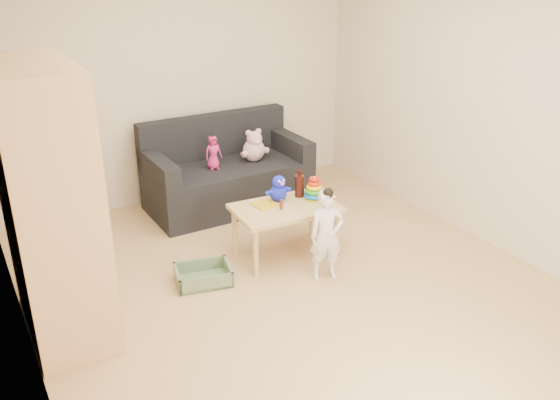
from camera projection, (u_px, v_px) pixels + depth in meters
room at (291, 133)px, 4.42m from camera, size 4.50×4.50×4.50m
wardrobe at (49, 206)px, 4.01m from camera, size 0.54×1.07×1.93m
sofa at (228, 185)px, 6.33m from camera, size 1.69×0.86×0.47m
play_table at (286, 231)px, 5.30m from camera, size 0.95×0.63×0.48m
storage_bin at (203, 275)px, 4.93m from camera, size 0.51×0.43×0.14m
toddler at (327, 236)px, 4.88m from camera, size 0.33×0.27×0.77m
pink_bear at (254, 148)px, 6.29m from camera, size 0.29×0.26×0.29m
doll at (213, 153)px, 6.04m from camera, size 0.18×0.12×0.35m
ring_stacker at (314, 191)px, 5.32m from camera, size 0.19×0.19×0.21m
brown_bottle at (300, 185)px, 5.38m from camera, size 0.09×0.09×0.26m
blue_plush at (278, 188)px, 5.28m from camera, size 0.25×0.23×0.25m
wooden_figure at (281, 204)px, 5.12m from camera, size 0.05×0.04×0.10m
yellow_book at (265, 205)px, 5.22m from camera, size 0.22×0.22×0.01m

